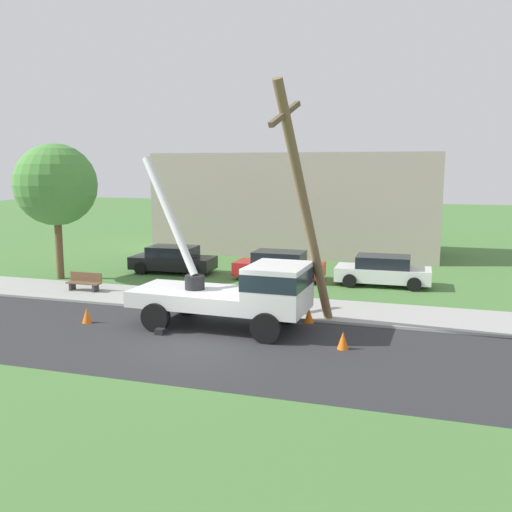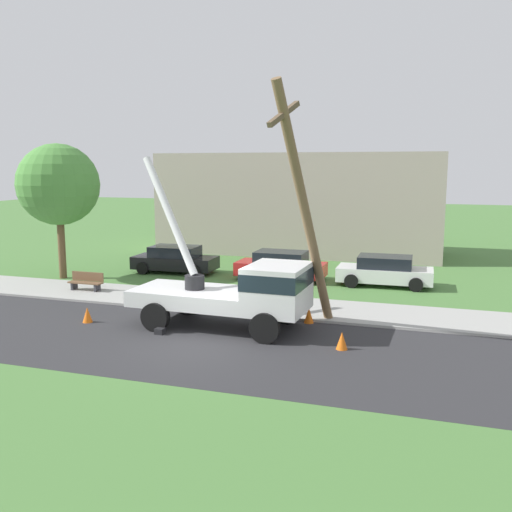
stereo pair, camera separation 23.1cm
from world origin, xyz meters
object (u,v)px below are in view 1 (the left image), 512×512
leaning_utility_pole (305,209)px  parked_sedan_white (383,271)px  park_bench (85,282)px  utility_truck (242,290)px  traffic_cone_behind (87,315)px  parked_sedan_black (173,260)px  traffic_cone_curbside (309,315)px  parked_sedan_red (279,265)px  roadside_tree_near (56,185)px  traffic_cone_ahead (343,340)px

leaning_utility_pole → parked_sedan_white: 9.53m
leaning_utility_pole → park_bench: (-10.71, 3.12, -3.76)m
park_bench → parked_sedan_white: bearing=23.7°
utility_truck → traffic_cone_behind: size_ratio=12.07×
utility_truck → leaning_utility_pole: size_ratio=0.82×
parked_sedan_black → parked_sedan_white: size_ratio=1.01×
traffic_cone_curbside → parked_sedan_black: (-8.90, 7.34, 0.43)m
traffic_cone_curbside → parked_sedan_black: parked_sedan_black is taller
leaning_utility_pole → traffic_cone_behind: size_ratio=14.80×
traffic_cone_curbside → parked_sedan_red: size_ratio=0.13×
parked_sedan_black → roadside_tree_near: bearing=-147.0°
utility_truck → leaning_utility_pole: (2.13, 0.21, 2.81)m
utility_truck → traffic_cone_ahead: bearing=-17.0°
traffic_cone_behind → traffic_cone_curbside: bearing=17.4°
utility_truck → traffic_cone_behind: bearing=-170.8°
parked_sedan_black → parked_sedan_white: bearing=0.2°
traffic_cone_behind → park_bench: 5.17m
leaning_utility_pole → traffic_cone_curbside: bearing=93.8°
traffic_cone_ahead → traffic_cone_curbside: 3.08m
utility_truck → roadside_tree_near: roadside_tree_near is taller
parked_sedan_white → roadside_tree_near: (-15.65, -3.12, 3.97)m
traffic_cone_curbside → roadside_tree_near: (-13.65, 4.25, 4.40)m
utility_truck → parked_sedan_red: bearing=96.6°
parked_sedan_black → utility_truck: bearing=-52.2°
parked_sedan_red → traffic_cone_curbside: bearing=-67.1°
utility_truck → parked_sedan_black: 11.20m
park_bench → traffic_cone_ahead: bearing=-20.0°
traffic_cone_behind → park_bench: bearing=124.8°
traffic_cone_behind → parked_sedan_red: bearing=64.5°
parked_sedan_red → roadside_tree_near: (-10.58, -3.02, 3.97)m
utility_truck → park_bench: 9.25m
traffic_cone_curbside → park_bench: bearing=170.2°
traffic_cone_ahead → parked_sedan_white: bearing=87.9°
utility_truck → parked_sedan_red: 8.85m
leaning_utility_pole → parked_sedan_black: leaning_utility_pole is taller
leaning_utility_pole → parked_sedan_white: leaning_utility_pole is taller
traffic_cone_behind → park_bench: (-2.95, 4.24, 0.18)m
parked_sedan_white → park_bench: 13.78m
roadside_tree_near → traffic_cone_curbside: bearing=-17.3°
roadside_tree_near → parked_sedan_white: bearing=11.3°
parked_sedan_white → leaning_utility_pole: bearing=-102.5°
utility_truck → traffic_cone_ahead: utility_truck is taller
park_bench → roadside_tree_near: size_ratio=0.24×
parked_sedan_white → park_bench: bearing=-156.3°
traffic_cone_curbside → parked_sedan_white: (2.00, 7.37, 0.43)m
parked_sedan_white → roadside_tree_near: roadside_tree_near is taller
utility_truck → parked_sedan_black: bearing=127.8°
traffic_cone_behind → leaning_utility_pole: bearing=8.2°
parked_sedan_red → roadside_tree_near: size_ratio=0.66×
parked_sedan_white → park_bench: (-12.62, -5.53, -0.25)m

